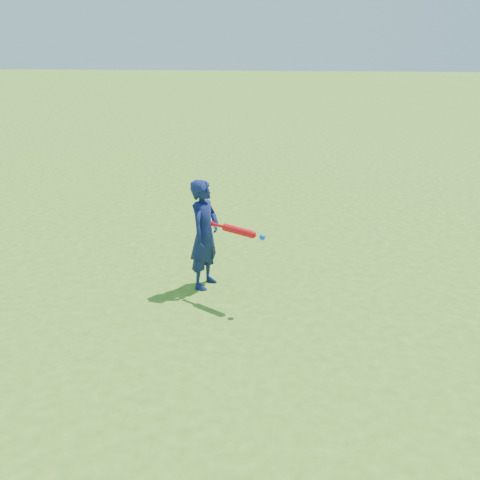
{
  "coord_description": "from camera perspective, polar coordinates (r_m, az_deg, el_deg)",
  "views": [
    {
      "loc": [
        0.13,
        -5.66,
        2.67
      ],
      "look_at": [
        -0.38,
        -0.46,
        0.67
      ],
      "focal_mm": 40.0,
      "sensor_mm": 36.0,
      "label": 1
    }
  ],
  "objects": [
    {
      "name": "ground",
      "position": [
        6.26,
        3.89,
        -4.38
      ],
      "size": [
        80.0,
        80.0,
        0.0
      ],
      "primitive_type": "plane",
      "color": "#42751B",
      "rests_on": "ground"
    },
    {
      "name": "child",
      "position": [
        5.91,
        -3.8,
        0.59
      ],
      "size": [
        0.43,
        0.52,
        1.24
      ],
      "primitive_type": "imported",
      "rotation": [
        0.0,
        0.0,
        1.24
      ],
      "color": "#10194E",
      "rests_on": "ground"
    },
    {
      "name": "bat_swing",
      "position": [
        5.49,
        0.07,
        0.93
      ],
      "size": [
        0.61,
        0.42,
        0.08
      ],
      "rotation": [
        0.0,
        0.0,
        -0.57
      ],
      "color": "red",
      "rests_on": "ground"
    }
  ]
}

